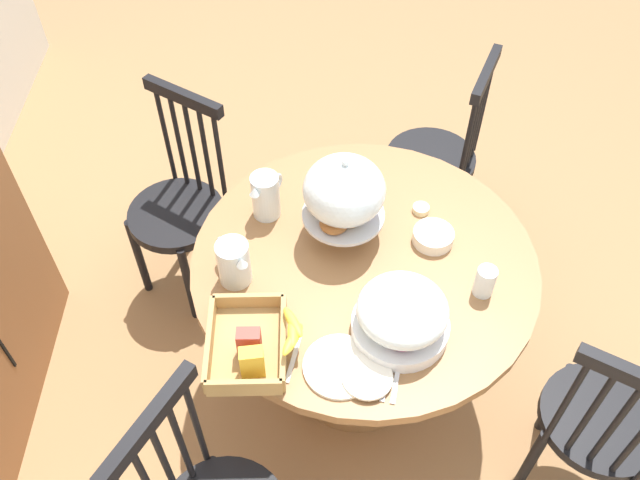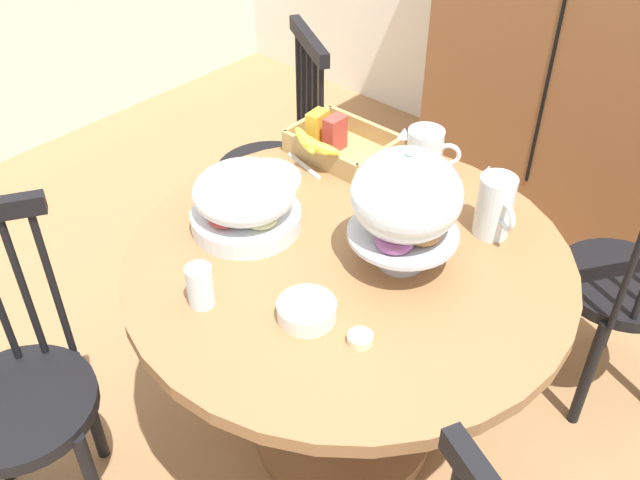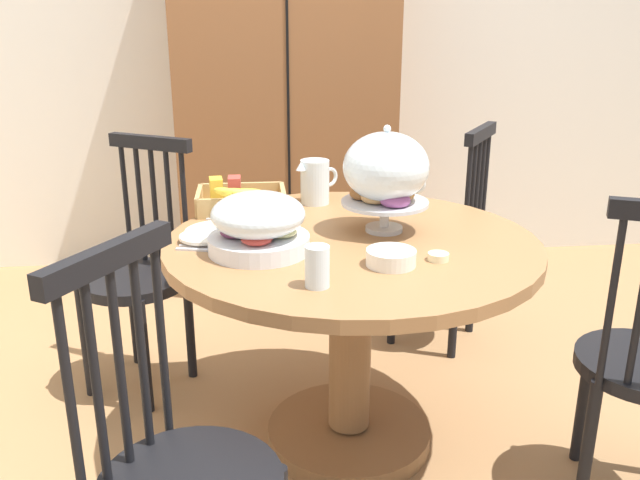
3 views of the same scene
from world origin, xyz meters
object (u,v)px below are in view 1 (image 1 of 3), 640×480
at_px(fruit_platter_covered, 402,315).
at_px(cereal_basket, 254,345).
at_px(china_plate_large, 340,366).
at_px(cereal_bowl, 433,237).
at_px(windsor_chair_near_window, 436,160).
at_px(butter_dish, 421,209).
at_px(orange_juice_pitcher, 234,264).
at_px(milk_pitcher, 266,197).
at_px(china_plate_small, 367,377).
at_px(windsor_chair_by_cabinet, 180,210).
at_px(dining_table, 361,297).
at_px(pastry_stand_with_dome, 344,194).
at_px(drinking_glass, 485,281).
at_px(windsor_chair_far_side, 599,425).

height_order(fruit_platter_covered, cereal_basket, fruit_platter_covered).
bearing_deg(china_plate_large, cereal_bowl, -34.87).
bearing_deg(cereal_bowl, windsor_chair_near_window, -11.62).
distance_m(cereal_bowl, butter_dish, 0.14).
relative_size(orange_juice_pitcher, milk_pitcher, 0.99).
height_order(fruit_platter_covered, butter_dish, fruit_platter_covered).
xyz_separation_m(cereal_basket, butter_dish, (0.57, -0.57, -0.03)).
xyz_separation_m(cereal_basket, china_plate_small, (-0.10, -0.33, -0.03)).
bearing_deg(windsor_chair_by_cabinet, windsor_chair_near_window, -75.60).
bearing_deg(china_plate_small, windsor_chair_by_cabinet, 35.88).
xyz_separation_m(fruit_platter_covered, butter_dish, (0.51, -0.13, -0.07)).
distance_m(dining_table, pastry_stand_with_dome, 0.44).
xyz_separation_m(windsor_chair_by_cabinet, pastry_stand_with_dome, (-0.40, -0.65, 0.48)).
bearing_deg(dining_table, milk_pitcher, 56.70).
relative_size(windsor_chair_near_window, china_plate_large, 4.43).
xyz_separation_m(orange_juice_pitcher, butter_dish, (0.29, -0.64, -0.06)).
xyz_separation_m(orange_juice_pitcher, cereal_basket, (-0.28, -0.07, -0.03)).
distance_m(dining_table, windsor_chair_by_cabinet, 0.89).
relative_size(cereal_basket, china_plate_large, 1.44).
bearing_deg(pastry_stand_with_dome, fruit_platter_covered, -158.78).
bearing_deg(drinking_glass, milk_pitcher, 62.55).
xyz_separation_m(dining_table, china_plate_small, (-0.46, 0.02, 0.24)).
height_order(china_plate_large, cereal_bowl, cereal_bowl).
relative_size(orange_juice_pitcher, cereal_basket, 0.55).
relative_size(windsor_chair_by_cabinet, orange_juice_pitcher, 5.65).
relative_size(fruit_platter_covered, butter_dish, 5.00).
xyz_separation_m(windsor_chair_far_side, cereal_basket, (0.12, 1.10, 0.33)).
xyz_separation_m(cereal_bowl, drinking_glass, (-0.22, -0.13, 0.03)).
bearing_deg(butter_dish, china_plate_large, 153.33).
distance_m(windsor_chair_near_window, china_plate_small, 1.36).
bearing_deg(dining_table, china_plate_small, 177.20).
distance_m(pastry_stand_with_dome, cereal_bowl, 0.36).
bearing_deg(cereal_bowl, fruit_platter_covered, 157.53).
xyz_separation_m(milk_pitcher, china_plate_small, (-0.68, -0.31, -0.06)).
height_order(fruit_platter_covered, china_plate_large, fruit_platter_covered).
distance_m(windsor_chair_by_cabinet, butter_dish, 1.03).
height_order(windsor_chair_near_window, windsor_chair_far_side, same).
bearing_deg(fruit_platter_covered, china_plate_small, 146.51).
xyz_separation_m(windsor_chair_near_window, orange_juice_pitcher, (-0.87, 0.82, 0.36)).
height_order(dining_table, china_plate_small, china_plate_small).
relative_size(china_plate_small, cereal_bowl, 1.07).
height_order(orange_juice_pitcher, cereal_basket, orange_juice_pitcher).
height_order(windsor_chair_near_window, china_plate_large, windsor_chair_near_window).
xyz_separation_m(windsor_chair_near_window, butter_dish, (-0.58, 0.17, 0.30)).
xyz_separation_m(milk_pitcher, drinking_glass, (-0.37, -0.70, -0.02)).
bearing_deg(china_plate_small, pastry_stand_with_dome, 4.69).
height_order(orange_juice_pitcher, butter_dish, orange_juice_pitcher).
bearing_deg(windsor_chair_near_window, cereal_basket, 147.23).
bearing_deg(butter_dish, drinking_glass, -156.91).
relative_size(windsor_chair_near_window, china_plate_small, 6.50).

